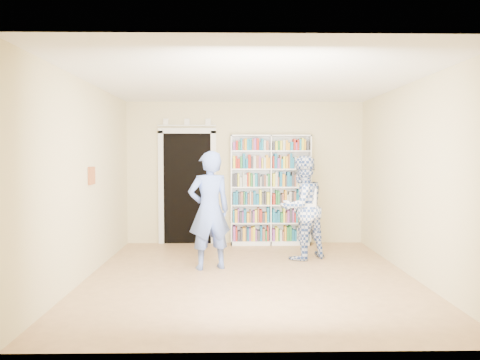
# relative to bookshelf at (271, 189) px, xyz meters

# --- Properties ---
(floor) EXTENTS (5.00, 5.00, 0.00)m
(floor) POSITION_rel_bookshelf_xyz_m (-0.48, -2.34, -1.04)
(floor) COLOR #9B714B
(floor) RESTS_ON ground
(ceiling) EXTENTS (5.00, 5.00, 0.00)m
(ceiling) POSITION_rel_bookshelf_xyz_m (-0.48, -2.34, 1.66)
(ceiling) COLOR white
(ceiling) RESTS_ON wall_back
(wall_back) EXTENTS (4.50, 0.00, 4.50)m
(wall_back) POSITION_rel_bookshelf_xyz_m (-0.48, 0.16, 0.31)
(wall_back) COLOR beige
(wall_back) RESTS_ON floor
(wall_left) EXTENTS (0.00, 5.00, 5.00)m
(wall_left) POSITION_rel_bookshelf_xyz_m (-2.73, -2.34, 0.31)
(wall_left) COLOR beige
(wall_left) RESTS_ON floor
(wall_right) EXTENTS (0.00, 5.00, 5.00)m
(wall_right) POSITION_rel_bookshelf_xyz_m (1.77, -2.34, 0.31)
(wall_right) COLOR beige
(wall_right) RESTS_ON floor
(bookshelf) EXTENTS (1.50, 0.28, 2.07)m
(bookshelf) POSITION_rel_bookshelf_xyz_m (0.00, 0.00, 0.00)
(bookshelf) COLOR white
(bookshelf) RESTS_ON floor
(doorway) EXTENTS (1.10, 0.08, 2.43)m
(doorway) POSITION_rel_bookshelf_xyz_m (-1.58, 0.13, 0.14)
(doorway) COLOR black
(doorway) RESTS_ON floor
(wall_art) EXTENTS (0.03, 0.25, 0.25)m
(wall_art) POSITION_rel_bookshelf_xyz_m (-2.71, -2.14, 0.36)
(wall_art) COLOR maroon
(wall_art) RESTS_ON wall_left
(man_blue) EXTENTS (0.74, 0.60, 1.75)m
(man_blue) POSITION_rel_bookshelf_xyz_m (-1.06, -1.89, -0.17)
(man_blue) COLOR #5A74C8
(man_blue) RESTS_ON floor
(man_plaid) EXTENTS (1.03, 0.97, 1.68)m
(man_plaid) POSITION_rel_bookshelf_xyz_m (0.41, -1.25, -0.20)
(man_plaid) COLOR #2E4B8F
(man_plaid) RESTS_ON floor
(paper_sheet) EXTENTS (0.21, 0.01, 0.30)m
(paper_sheet) POSITION_rel_bookshelf_xyz_m (0.50, -1.45, -0.03)
(paper_sheet) COLOR white
(paper_sheet) RESTS_ON man_plaid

